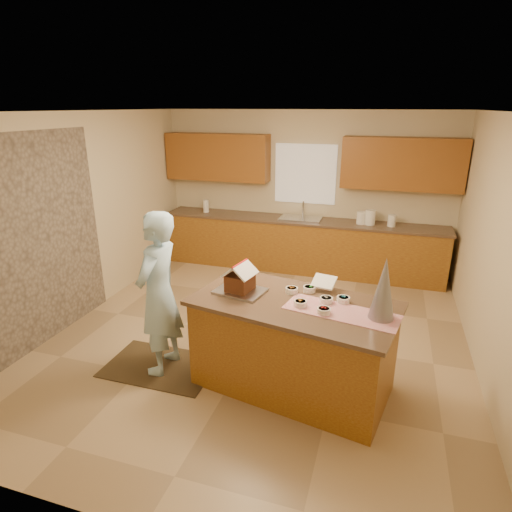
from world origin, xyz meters
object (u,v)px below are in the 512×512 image
(tinsel_tree, at_px, (384,289))
(gingerbread_house, at_px, (240,280))
(boy, at_px, (159,294))
(island_base, at_px, (293,347))

(tinsel_tree, xyz_separation_m, gingerbread_house, (-1.39, 0.16, -0.15))
(tinsel_tree, height_order, boy, boy)
(tinsel_tree, relative_size, gingerbread_house, 1.69)
(tinsel_tree, bearing_deg, boy, -179.90)
(island_base, bearing_deg, boy, -164.93)
(boy, distance_m, gingerbread_house, 0.88)
(boy, relative_size, gingerbread_house, 5.19)
(island_base, xyz_separation_m, tinsel_tree, (0.81, -0.10, 0.79))
(island_base, bearing_deg, tinsel_tree, 3.67)
(gingerbread_house, bearing_deg, island_base, -5.62)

